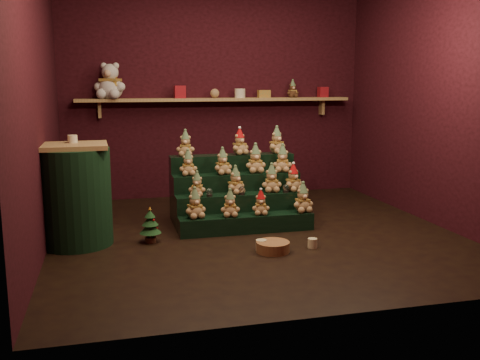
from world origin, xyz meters
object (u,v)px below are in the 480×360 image
object	(u,v)px
riser_tier_front	(247,223)
snow_globe_a	(209,192)
snow_globe_c	(286,188)
mug_left	(261,245)
white_bear	(110,76)
side_table	(75,195)
brown_bear	(293,89)
snow_globe_b	(242,190)
mug_right	(312,243)
mini_christmas_tree	(150,225)
wicker_basket	(273,247)

from	to	relation	value
riser_tier_front	snow_globe_a	size ratio (longest dim) A/B	16.20
snow_globe_c	mug_left	world-z (taller)	snow_globe_c
riser_tier_front	white_bear	xyz separation A→B (m)	(-1.29, 1.75, 1.51)
side_table	brown_bear	bearing A→B (deg)	31.18
snow_globe_b	brown_bear	xyz separation A→B (m)	(1.11, 1.59, 1.03)
riser_tier_front	snow_globe_b	size ratio (longest dim) A/B	15.41
mug_right	snow_globe_b	bearing A→B (deg)	119.84
mini_christmas_tree	mug_left	bearing A→B (deg)	-27.37
mug_right	wicker_basket	distance (m)	0.40
wicker_basket	white_bear	bearing A→B (deg)	118.91
riser_tier_front	snow_globe_b	distance (m)	0.35
snow_globe_a	mug_right	world-z (taller)	snow_globe_a
wicker_basket	white_bear	size ratio (longest dim) A/B	0.55
snow_globe_b	brown_bear	size ratio (longest dim) A/B	0.40
riser_tier_front	mug_right	xyz separation A→B (m)	(0.46, -0.67, -0.05)
mini_christmas_tree	riser_tier_front	bearing A→B (deg)	7.57
riser_tier_front	snow_globe_b	bearing A→B (deg)	94.31
mug_left	mug_right	distance (m)	0.49
side_table	mug_left	bearing A→B (deg)	-21.82
snow_globe_b	wicker_basket	distance (m)	0.93
snow_globe_a	wicker_basket	size ratio (longest dim) A/B	0.28
riser_tier_front	side_table	distance (m)	1.72
snow_globe_b	mini_christmas_tree	world-z (taller)	snow_globe_b
snow_globe_b	snow_globe_c	xyz separation A→B (m)	(0.49, 0.00, -0.00)
side_table	mug_left	xyz separation A→B (m)	(1.65, -0.61, -0.43)
snow_globe_c	white_bear	distance (m)	2.66
mug_left	white_bear	xyz separation A→B (m)	(-1.26, 2.38, 1.55)
mug_right	white_bear	bearing A→B (deg)	125.85
snow_globe_b	mug_right	xyz separation A→B (m)	(0.47, -0.83, -0.36)
mug_left	mug_right	bearing A→B (deg)	-4.11
mini_christmas_tree	mug_right	distance (m)	1.55
snow_globe_b	white_bear	bearing A→B (deg)	128.65
snow_globe_a	white_bear	bearing A→B (deg)	120.30
snow_globe_b	mug_right	world-z (taller)	snow_globe_b
side_table	brown_bear	xyz separation A→B (m)	(2.77, 1.77, 0.96)
mini_christmas_tree	mug_right	xyz separation A→B (m)	(1.45, -0.53, -0.13)
mug_right	brown_bear	size ratio (longest dim) A/B	0.39
mini_christmas_tree	brown_bear	distance (m)	3.08
mini_christmas_tree	wicker_basket	world-z (taller)	mini_christmas_tree
riser_tier_front	side_table	bearing A→B (deg)	-179.32
snow_globe_b	white_bear	distance (m)	2.36
snow_globe_c	mug_right	bearing A→B (deg)	-90.94
brown_bear	snow_globe_c	bearing A→B (deg)	-115.38
white_bear	brown_bear	xyz separation A→B (m)	(2.38, 0.00, -0.16)
snow_globe_b	wicker_basket	bearing A→B (deg)	-84.76
mug_right	snow_globe_c	bearing A→B (deg)	89.06
mini_christmas_tree	mug_right	world-z (taller)	mini_christmas_tree
snow_globe_b	mug_left	bearing A→B (deg)	-90.99
brown_bear	mug_right	bearing A→B (deg)	-108.78
mug_right	wicker_basket	xyz separation A→B (m)	(-0.40, -0.03, 0.00)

